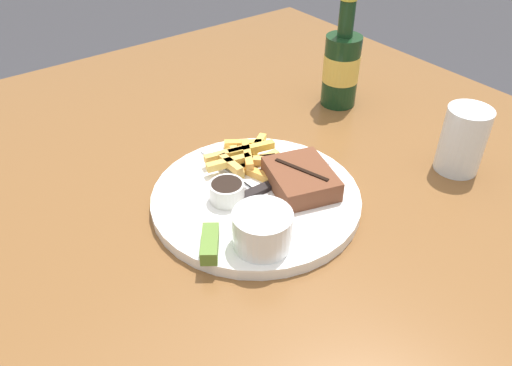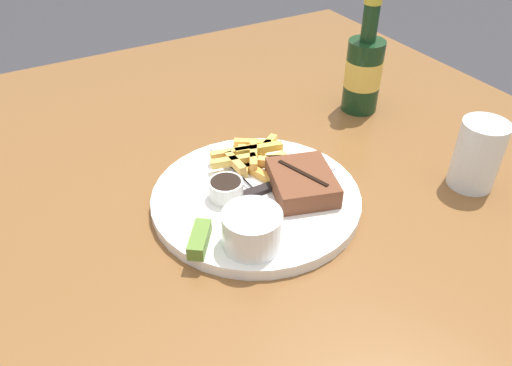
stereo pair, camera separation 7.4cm
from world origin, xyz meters
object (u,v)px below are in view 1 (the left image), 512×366
pickle_spear (210,244)px  dinner_plate (256,198)px  fork_utensil (223,168)px  steak_portion (301,179)px  dipping_sauce_cup (227,191)px  coleslaw_cup (262,227)px  beer_bottle (341,66)px  drinking_glass (463,140)px  knife_utensil (276,181)px

pickle_spear → dinner_plate: bearing=116.2°
pickle_spear → fork_utensil: size_ratio=0.46×
steak_portion → dipping_sauce_cup: bearing=-111.2°
steak_portion → coleslaw_cup: (0.06, -0.12, 0.01)m
steak_portion → pickle_spear: size_ratio=2.07×
coleslaw_cup → pickle_spear: size_ratio=1.27×
dipping_sauce_cup → beer_bottle: bearing=111.4°
dinner_plate → dipping_sauce_cup: bearing=-107.9°
coleslaw_cup → pickle_spear: coleslaw_cup is taller
steak_portion → pickle_spear: steak_portion is taller
dipping_sauce_cup → pickle_spear: bearing=-46.5°
coleslaw_cup → drinking_glass: bearing=84.7°
knife_utensil → steak_portion: bearing=-54.4°
coleslaw_cup → dipping_sauce_cup: size_ratio=1.55×
fork_utensil → beer_bottle: size_ratio=0.60×
dipping_sauce_cup → dinner_plate: bearing=72.1°
dinner_plate → coleslaw_cup: size_ratio=3.95×
pickle_spear → beer_bottle: 0.50m
dinner_plate → pickle_spear: pickle_spear is taller
coleslaw_cup → dipping_sauce_cup: coleslaw_cup is taller
dipping_sauce_cup → pickle_spear: dipping_sauce_cup is taller
pickle_spear → beer_bottle: beer_bottle is taller
coleslaw_cup → knife_utensil: coleslaw_cup is taller
dinner_plate → drinking_glass: size_ratio=2.84×
dipping_sauce_cup → beer_bottle: (-0.14, 0.37, 0.05)m
dinner_plate → knife_utensil: bearing=96.0°
beer_bottle → steak_portion: bearing=-54.7°
dinner_plate → steak_portion: (0.03, 0.06, 0.02)m
beer_bottle → knife_utensil: bearing=-61.6°
steak_portion → beer_bottle: size_ratio=0.57×
fork_utensil → steak_portion: bearing=28.8°
steak_portion → dipping_sauce_cup: steak_portion is taller
drinking_glass → fork_utensil: bearing=-122.8°
steak_portion → knife_utensil: (-0.03, -0.02, -0.01)m
pickle_spear → beer_bottle: size_ratio=0.28×
coleslaw_cup → pickle_spear: (-0.03, -0.06, -0.02)m
dipping_sauce_cup → fork_utensil: 0.08m
knife_utensil → drinking_glass: 0.31m
fork_utensil → beer_bottle: beer_bottle is taller
coleslaw_cup → beer_bottle: size_ratio=0.35×
fork_utensil → pickle_spear: bearing=-41.6°
dipping_sauce_cup → fork_utensil: bearing=150.6°
dinner_plate → fork_utensil: (-0.08, -0.00, 0.01)m
steak_portion → beer_bottle: 0.32m
dinner_plate → dipping_sauce_cup: 0.05m
dipping_sauce_cup → knife_utensil: (0.01, 0.08, -0.01)m
dinner_plate → steak_portion: steak_portion is taller
coleslaw_cup → drinking_glass: 0.38m
dinner_plate → knife_utensil: 0.04m
fork_utensil → knife_utensil: size_ratio=0.81×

